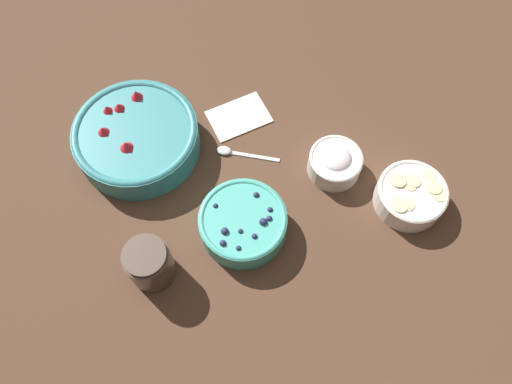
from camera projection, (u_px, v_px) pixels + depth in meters
name	position (u px, v px, depth m)	size (l,w,h in m)	color
ground_plane	(272.00, 176.00, 1.05)	(4.00, 4.00, 0.00)	#4C3323
bowl_strawberries	(136.00, 137.00, 1.05)	(0.26, 0.26, 0.08)	teal
bowl_blueberries	(243.00, 223.00, 0.97)	(0.17, 0.17, 0.07)	#47AD9E
bowl_bananas	(411.00, 195.00, 1.00)	(0.14, 0.14, 0.06)	white
bowl_cream	(335.00, 161.00, 1.03)	(0.11, 0.11, 0.06)	silver
jar_chocolate	(150.00, 264.00, 0.92)	(0.09, 0.09, 0.10)	#4C3D33
napkin	(239.00, 116.00, 1.12)	(0.15, 0.13, 0.01)	silver
spoon	(236.00, 153.00, 1.07)	(0.14, 0.06, 0.01)	silver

